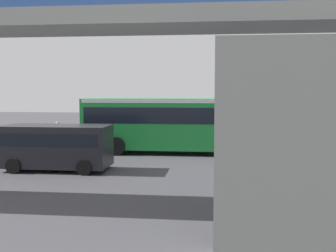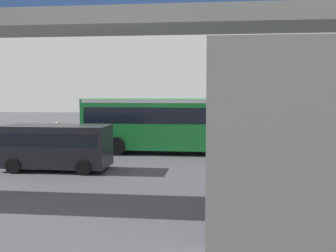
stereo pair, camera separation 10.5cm
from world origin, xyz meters
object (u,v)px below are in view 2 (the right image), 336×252
Objects in this scene: city_bus at (184,121)px; parked_van at (56,144)px; pedestrian at (58,137)px; traffic_sign at (255,117)px.

parked_van is (5.35, 5.67, -0.70)m from city_bus.
parked_van is 2.68× the size of pedestrian.
pedestrian is 0.64× the size of traffic_sign.
city_bus is 7.83m from parked_van.
city_bus is at bearing -176.92° from pedestrian.
traffic_sign is at bearing -159.69° from pedestrian.
traffic_sign reaches higher than parked_van.
traffic_sign reaches higher than pedestrian.
parked_van is 13.74m from traffic_sign.
parked_van reaches higher than pedestrian.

